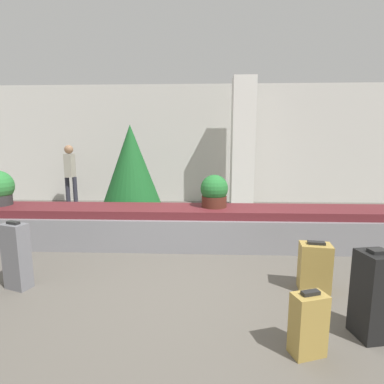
{
  "coord_description": "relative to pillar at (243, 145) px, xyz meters",
  "views": [
    {
      "loc": [
        0.2,
        -3.31,
        1.65
      ],
      "look_at": [
        0.0,
        1.4,
        0.87
      ],
      "focal_mm": 28.0,
      "sensor_mm": 36.0,
      "label": 1
    }
  ],
  "objects": [
    {
      "name": "carousel",
      "position": [
        -1.14,
        -2.83,
        -1.3
      ],
      "size": [
        8.68,
        0.9,
        0.62
      ],
      "color": "gray",
      "rests_on": "ground_plane"
    },
    {
      "name": "suitcase_2",
      "position": [
        0.49,
        -5.14,
        -1.22
      ],
      "size": [
        0.3,
        0.31,
        0.79
      ],
      "rotation": [
        0.0,
        0.0,
        0.18
      ],
      "color": "black",
      "rests_on": "ground_plane"
    },
    {
      "name": "traveler_0",
      "position": [
        -4.44,
        0.1,
        -0.66
      ],
      "size": [
        0.31,
        0.33,
        1.59
      ],
      "rotation": [
        0.0,
        0.0,
        1.61
      ],
      "color": "#282833",
      "rests_on": "ground_plane"
    },
    {
      "name": "back_wall",
      "position": [
        -1.14,
        0.83,
        0.0
      ],
      "size": [
        18.0,
        0.06,
        3.2
      ],
      "color": "beige",
      "rests_on": "ground_plane"
    },
    {
      "name": "pillar",
      "position": [
        0.0,
        0.0,
        0.0
      ],
      "size": [
        0.54,
        0.54,
        3.2
      ],
      "color": "silver",
      "rests_on": "ground_plane"
    },
    {
      "name": "suitcase_0",
      "position": [
        0.3,
        -4.32,
        -1.33
      ],
      "size": [
        0.36,
        0.28,
        0.57
      ],
      "rotation": [
        0.0,
        0.0,
        -0.14
      ],
      "color": "#A3843D",
      "rests_on": "ground_plane"
    },
    {
      "name": "suitcase_3",
      "position": [
        -0.12,
        -5.38,
        -1.35
      ],
      "size": [
        0.29,
        0.23,
        0.53
      ],
      "rotation": [
        0.0,
        0.0,
        0.3
      ],
      "color": "#A3843D",
      "rests_on": "ground_plane"
    },
    {
      "name": "potted_plant_0",
      "position": [
        -0.78,
        -2.78,
        -0.73
      ],
      "size": [
        0.44,
        0.44,
        0.52
      ],
      "color": "#4C2319",
      "rests_on": "carousel"
    },
    {
      "name": "suitcase_1",
      "position": [
        -3.06,
        -4.41,
        -1.22
      ],
      "size": [
        0.32,
        0.25,
        0.79
      ],
      "rotation": [
        0.0,
        0.0,
        -0.33
      ],
      "color": "slate",
      "rests_on": "ground_plane"
    },
    {
      "name": "decorated_tree",
      "position": [
        -2.49,
        -1.29,
        -0.5
      ],
      "size": [
        1.36,
        1.36,
        2.02
      ],
      "color": "#4C331E",
      "rests_on": "ground_plane"
    },
    {
      "name": "ground_plane",
      "position": [
        -1.14,
        -4.23,
        -1.6
      ],
      "size": [
        18.0,
        18.0,
        0.0
      ],
      "primitive_type": "plane",
      "color": "#59544C"
    }
  ]
}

